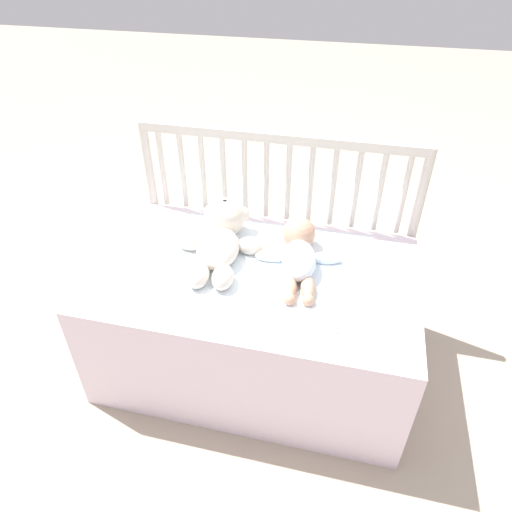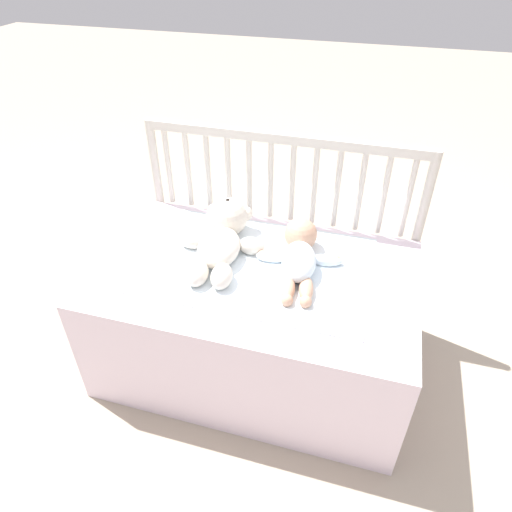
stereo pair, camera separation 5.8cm
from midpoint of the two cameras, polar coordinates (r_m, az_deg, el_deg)
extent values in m
plane|color=tan|center=(1.95, 0.79, -12.71)|extent=(12.00, 12.00, 0.00)
cube|color=silver|center=(1.78, 0.85, -7.83)|extent=(1.14, 0.71, 0.47)
cylinder|color=beige|center=(2.11, -10.97, 5.78)|extent=(0.04, 0.04, 0.83)
cylinder|color=beige|center=(1.93, 19.92, 0.91)|extent=(0.04, 0.04, 0.83)
cube|color=beige|center=(1.76, 4.36, 14.46)|extent=(1.10, 0.03, 0.04)
cylinder|color=beige|center=(1.98, -10.04, 10.89)|extent=(0.02, 0.02, 0.33)
cylinder|color=beige|center=(1.95, -7.62, 10.64)|extent=(0.02, 0.02, 0.33)
cylinder|color=beige|center=(1.92, -5.13, 10.37)|extent=(0.02, 0.02, 0.33)
cylinder|color=beige|center=(1.89, -2.57, 10.07)|extent=(0.02, 0.02, 0.33)
cylinder|color=beige|center=(1.87, 0.06, 9.75)|extent=(0.02, 0.02, 0.33)
cylinder|color=beige|center=(1.85, 2.74, 9.39)|extent=(0.02, 0.02, 0.33)
cylinder|color=beige|center=(1.83, 5.47, 9.01)|extent=(0.02, 0.02, 0.33)
cylinder|color=beige|center=(1.82, 8.23, 8.60)|extent=(0.02, 0.02, 0.33)
cylinder|color=beige|center=(1.81, 11.02, 8.16)|extent=(0.02, 0.02, 0.33)
cylinder|color=beige|center=(1.81, 13.81, 7.71)|extent=(0.02, 0.02, 0.33)
cylinder|color=beige|center=(1.81, 16.61, 7.23)|extent=(0.02, 0.02, 0.33)
cylinder|color=beige|center=(1.82, 19.38, 6.74)|extent=(0.02, 0.02, 0.33)
cube|color=white|center=(1.65, 0.93, -1.00)|extent=(0.83, 0.55, 0.01)
ellipsoid|color=silver|center=(1.66, -3.65, 1.08)|extent=(0.18, 0.24, 0.10)
sphere|color=silver|center=(1.78, -2.54, 4.91)|extent=(0.15, 0.15, 0.15)
sphere|color=tan|center=(1.76, -2.57, 6.06)|extent=(0.06, 0.06, 0.06)
sphere|color=black|center=(1.74, -2.60, 6.81)|extent=(0.02, 0.02, 0.02)
sphere|color=silver|center=(1.81, -4.27, 5.60)|extent=(0.06, 0.06, 0.06)
sphere|color=silver|center=(1.79, -0.46, 5.30)|extent=(0.06, 0.06, 0.06)
ellipsoid|color=silver|center=(1.73, -6.90, 1.95)|extent=(0.11, 0.08, 0.07)
ellipsoid|color=silver|center=(1.69, 0.44, 1.27)|extent=(0.11, 0.08, 0.07)
ellipsoid|color=silver|center=(1.56, -6.26, -2.23)|extent=(0.09, 0.12, 0.07)
ellipsoid|color=silver|center=(1.54, -3.23, -2.56)|extent=(0.09, 0.12, 0.07)
ellipsoid|color=white|center=(1.60, 6.43, -0.68)|extent=(0.15, 0.22, 0.10)
sphere|color=tan|center=(1.71, 6.58, 2.67)|extent=(0.12, 0.12, 0.12)
ellipsoid|color=white|center=(1.66, 3.09, -0.10)|extent=(0.13, 0.06, 0.04)
ellipsoid|color=white|center=(1.66, 9.73, -0.56)|extent=(0.13, 0.06, 0.04)
sphere|color=tan|center=(1.66, 1.86, 0.11)|extent=(0.04, 0.04, 0.04)
sphere|color=tan|center=(1.67, 10.96, -0.52)|extent=(0.04, 0.04, 0.04)
ellipsoid|color=tan|center=(1.52, 5.13, -3.97)|extent=(0.07, 0.13, 0.05)
ellipsoid|color=tan|center=(1.52, 7.38, -4.13)|extent=(0.07, 0.13, 0.05)
sphere|color=tan|center=(1.48, 5.02, -5.57)|extent=(0.04, 0.04, 0.04)
sphere|color=tan|center=(1.48, 7.35, -5.72)|extent=(0.04, 0.04, 0.04)
camera|label=1|loc=(0.03, -88.95, 0.79)|focal=32.00mm
camera|label=2|loc=(0.03, 91.05, -0.79)|focal=32.00mm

